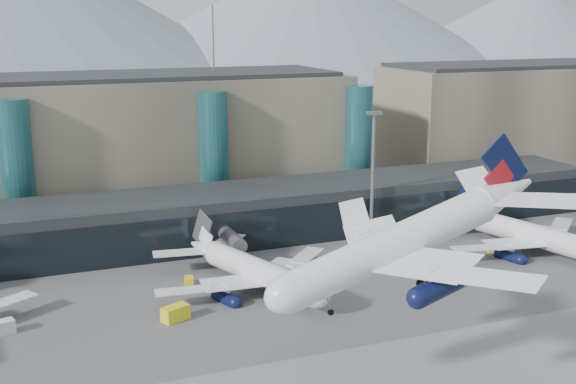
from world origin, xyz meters
The scene contains 17 objects.
ground centered at (0.00, 0.00, 0.00)m, with size 900.00×900.00×0.00m, color #515154.
concourse centered at (-0.02, 57.73, 4.97)m, with size 170.00×27.00×10.00m.
terminal_main centered at (-25.00, 90.00, 15.44)m, with size 130.00×30.00×31.00m.
terminal_east centered at (95.00, 90.00, 15.44)m, with size 70.00×30.00×31.00m.
teal_towers centered at (-14.99, 74.01, 14.01)m, with size 116.40×19.40×46.00m.
mountain_ridge centered at (15.97, 380.00, 45.74)m, with size 910.00×400.00×110.00m.
lightmast_mid centered at (30.00, 48.00, 14.42)m, with size 3.00×1.20×25.60m.
hero_jet centered at (6.70, -6.52, 19.88)m, with size 37.80×38.44×12.41m.
jet_parked_mid centered at (-1.32, 32.39, 4.44)m, with size 34.32×36.51×11.74m.
jet_parked_right centered at (53.49, 32.47, 4.57)m, with size 36.27×37.68×12.10m.
veh_a centered at (-39.27, 27.04, 0.96)m, with size 3.42×1.92×1.92m, color silver.
veh_b centered at (-10.17, 36.26, 0.65)m, with size 2.27×1.40×1.31m, color yellow.
veh_c centered at (27.25, 18.52, 1.04)m, with size 3.73×1.97×2.07m, color #515157.
veh_d centered at (30.07, 42.60, 0.71)m, with size 2.50×1.34×1.43m, color silver.
veh_e centered at (48.09, 32.13, 0.79)m, with size 2.78×1.57×1.57m, color yellow.
veh_g centered at (12.36, 40.29, 0.68)m, with size 2.33×1.36×1.36m, color silver.
veh_h centered at (-15.50, 22.83, 1.10)m, with size 3.96×2.09×2.19m, color yellow.
Camera 1 is at (-36.11, -74.84, 43.35)m, focal length 45.00 mm.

